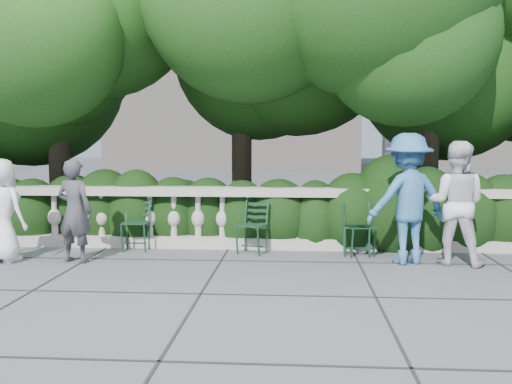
# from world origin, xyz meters

# --- Properties ---
(ground) EXTENTS (90.00, 90.00, 0.00)m
(ground) POSITION_xyz_m (0.00, 0.00, 0.00)
(ground) COLOR #4B4D52
(ground) RESTS_ON ground
(balustrade) EXTENTS (12.00, 0.44, 1.00)m
(balustrade) POSITION_xyz_m (0.00, 1.80, 0.49)
(balustrade) COLOR #9E998E
(balustrade) RESTS_ON ground
(shrub_hedge) EXTENTS (15.00, 2.60, 1.70)m
(shrub_hedge) POSITION_xyz_m (0.00, 3.00, 0.00)
(shrub_hedge) COLOR black
(shrub_hedge) RESTS_ON ground
(tree_canopy) EXTENTS (15.04, 6.52, 6.78)m
(tree_canopy) POSITION_xyz_m (0.69, 3.19, 3.96)
(tree_canopy) COLOR #3F3023
(tree_canopy) RESTS_ON ground
(chair_b) EXTENTS (0.57, 0.60, 0.84)m
(chair_b) POSITION_xyz_m (-0.14, 1.22, 0.00)
(chair_b) COLOR black
(chair_b) RESTS_ON ground
(chair_c) EXTENTS (0.46, 0.50, 0.84)m
(chair_c) POSITION_xyz_m (-1.96, 1.33, 0.00)
(chair_c) COLOR black
(chair_c) RESTS_ON ground
(chair_d) EXTENTS (0.47, 0.51, 0.84)m
(chair_d) POSITION_xyz_m (1.51, 1.18, 0.00)
(chair_d) COLOR black
(chair_d) RESTS_ON ground
(chair_e) EXTENTS (0.56, 0.58, 0.84)m
(chair_e) POSITION_xyz_m (1.60, 1.17, 0.00)
(chair_e) COLOR black
(chair_e) RESTS_ON ground
(person_businessman) EXTENTS (0.84, 0.66, 1.51)m
(person_businessman) POSITION_xyz_m (-3.65, 0.52, 0.75)
(person_businessman) COLOR white
(person_businessman) RESTS_ON ground
(person_woman_grey) EXTENTS (0.61, 0.48, 1.50)m
(person_woman_grey) POSITION_xyz_m (-2.59, 0.58, 0.75)
(person_woman_grey) COLOR #38383C
(person_woman_grey) RESTS_ON ground
(person_casual_man) EXTENTS (1.03, 0.92, 1.75)m
(person_casual_man) POSITION_xyz_m (2.85, 0.83, 0.88)
(person_casual_man) COLOR silver
(person_casual_man) RESTS_ON ground
(person_older_blue) EXTENTS (1.37, 1.07, 1.87)m
(person_older_blue) POSITION_xyz_m (2.17, 0.84, 0.93)
(person_older_blue) COLOR #33679A
(person_older_blue) RESTS_ON ground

